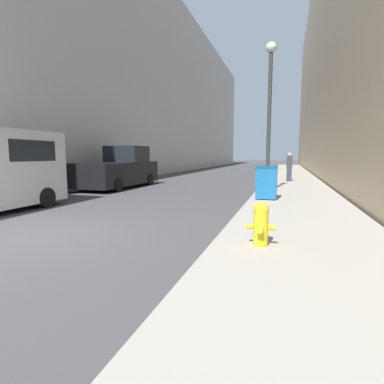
{
  "coord_description": "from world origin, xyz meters",
  "views": [
    {
      "loc": [
        5.29,
        -4.55,
        1.68
      ],
      "look_at": [
        -1.29,
        16.45,
        -1.04
      ],
      "focal_mm": 28.0,
      "sensor_mm": 36.0,
      "label": 1
    }
  ],
  "objects_px": {
    "lamppost": "(269,107)",
    "pickup_truck": "(120,170)",
    "fire_hydrant": "(261,223)",
    "trash_bin": "(266,182)",
    "pedestrian_on_sidewalk": "(289,167)"
  },
  "relations": [
    {
      "from": "lamppost",
      "to": "pickup_truck",
      "type": "relative_size",
      "value": 1.11
    },
    {
      "from": "fire_hydrant",
      "to": "trash_bin",
      "type": "distance_m",
      "value": 5.72
    },
    {
      "from": "lamppost",
      "to": "pedestrian_on_sidewalk",
      "type": "distance_m",
      "value": 6.56
    },
    {
      "from": "lamppost",
      "to": "fire_hydrant",
      "type": "bearing_deg",
      "value": -87.37
    },
    {
      "from": "trash_bin",
      "to": "pickup_truck",
      "type": "height_order",
      "value": "pickup_truck"
    },
    {
      "from": "pedestrian_on_sidewalk",
      "to": "pickup_truck",
      "type": "bearing_deg",
      "value": -149.62
    },
    {
      "from": "trash_bin",
      "to": "pickup_truck",
      "type": "xyz_separation_m",
      "value": [
        -7.67,
        2.96,
        0.18
      ]
    },
    {
      "from": "pickup_truck",
      "to": "pedestrian_on_sidewalk",
      "type": "relative_size",
      "value": 3.19
    },
    {
      "from": "trash_bin",
      "to": "lamppost",
      "type": "xyz_separation_m",
      "value": [
        -0.09,
        2.01,
        2.91
      ]
    },
    {
      "from": "trash_bin",
      "to": "pedestrian_on_sidewalk",
      "type": "bearing_deg",
      "value": 84.02
    },
    {
      "from": "fire_hydrant",
      "to": "pedestrian_on_sidewalk",
      "type": "height_order",
      "value": "pedestrian_on_sidewalk"
    },
    {
      "from": "fire_hydrant",
      "to": "lamppost",
      "type": "xyz_separation_m",
      "value": [
        -0.35,
        7.72,
        3.11
      ]
    },
    {
      "from": "fire_hydrant",
      "to": "pedestrian_on_sidewalk",
      "type": "distance_m",
      "value": 13.67
    },
    {
      "from": "trash_bin",
      "to": "lamppost",
      "type": "height_order",
      "value": "lamppost"
    },
    {
      "from": "fire_hydrant",
      "to": "pickup_truck",
      "type": "xyz_separation_m",
      "value": [
        -7.93,
        8.66,
        0.38
      ]
    }
  ]
}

